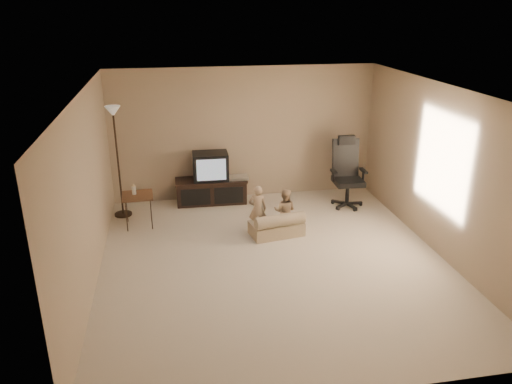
% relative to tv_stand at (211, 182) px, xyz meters
% --- Properties ---
extents(floor, '(5.50, 5.50, 0.00)m').
position_rel_tv_stand_xyz_m(floor, '(0.67, -2.49, -0.40)').
color(floor, beige).
rests_on(floor, ground).
extents(room_shell, '(5.50, 5.50, 5.50)m').
position_rel_tv_stand_xyz_m(room_shell, '(0.67, -2.49, 1.11)').
color(room_shell, silver).
rests_on(room_shell, floor).
extents(tv_stand, '(1.37, 0.53, 0.97)m').
position_rel_tv_stand_xyz_m(tv_stand, '(0.00, 0.00, 0.00)').
color(tv_stand, black).
rests_on(tv_stand, floor).
extents(office_chair, '(0.64, 0.66, 1.30)m').
position_rel_tv_stand_xyz_m(office_chair, '(2.46, -0.57, 0.06)').
color(office_chair, black).
rests_on(office_chair, floor).
extents(side_table, '(0.53, 0.53, 0.76)m').
position_rel_tv_stand_xyz_m(side_table, '(-1.32, -0.84, 0.14)').
color(side_table, brown).
rests_on(side_table, floor).
extents(floor_lamp, '(0.31, 0.31, 1.97)m').
position_rel_tv_stand_xyz_m(floor_lamp, '(-1.63, -0.34, 1.03)').
color(floor_lamp, black).
rests_on(floor_lamp, floor).
extents(child_sofa, '(0.91, 0.61, 0.41)m').
position_rel_tv_stand_xyz_m(child_sofa, '(0.91, -1.65, -0.24)').
color(child_sofa, tan).
rests_on(child_sofa, floor).
extents(toddler_left, '(0.32, 0.25, 0.81)m').
position_rel_tv_stand_xyz_m(toddler_left, '(0.62, -1.45, 0.00)').
color(toddler_left, tan).
rests_on(toddler_left, floor).
extents(toddler_right, '(0.42, 0.34, 0.76)m').
position_rel_tv_stand_xyz_m(toddler_right, '(1.06, -1.55, -0.02)').
color(toddler_right, tan).
rests_on(toddler_right, floor).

